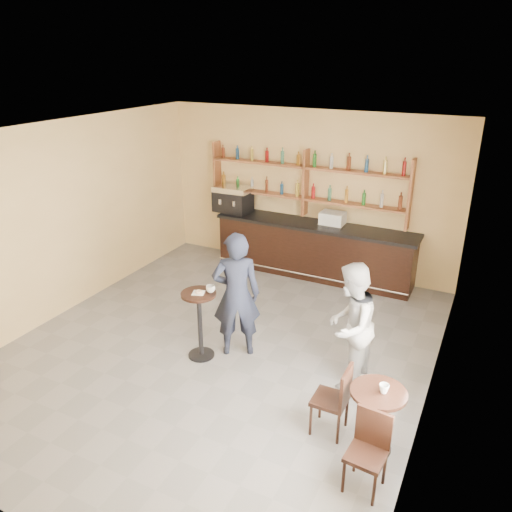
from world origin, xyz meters
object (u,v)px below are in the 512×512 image
at_px(espresso_machine, 233,199).
at_px(bar_counter, 314,250).
at_px(pastry_case, 332,219).
at_px(patron_second, 350,325).
at_px(chair_south, 366,455).
at_px(cafe_table, 376,420).
at_px(man_main, 236,295).
at_px(chair_west, 330,399).
at_px(pedestal_table, 200,325).

bearing_deg(espresso_machine, bar_counter, 4.20).
relative_size(pastry_case, patron_second, 0.27).
relative_size(pastry_case, chair_south, 0.53).
bearing_deg(cafe_table, man_main, 155.76).
bearing_deg(cafe_table, patron_second, 121.01).
height_order(chair_west, chair_south, chair_west).
height_order(bar_counter, patron_second, patron_second).
bearing_deg(cafe_table, bar_counter, 118.64).
xyz_separation_m(bar_counter, man_main, (-0.04, -3.14, 0.41)).
distance_m(bar_counter, cafe_table, 4.77).
height_order(espresso_machine, pedestal_table, espresso_machine).
bearing_deg(cafe_table, espresso_machine, 134.46).
bearing_deg(chair_south, pedestal_table, 159.94).
distance_m(espresso_machine, man_main, 3.63).
bearing_deg(man_main, chair_south, 115.25).
bearing_deg(espresso_machine, chair_west, -45.11).
xyz_separation_m(espresso_machine, cafe_table, (4.11, -4.18, -0.96)).
bearing_deg(patron_second, espresso_machine, -129.15).
distance_m(espresso_machine, pedestal_table, 3.82).
height_order(cafe_table, patron_second, patron_second).
xyz_separation_m(bar_counter, espresso_machine, (-1.82, 0.00, 0.81)).
bearing_deg(bar_counter, pedestal_table, -97.58).
relative_size(chair_west, chair_south, 1.04).
distance_m(chair_west, patron_second, 1.11).
height_order(pedestal_table, cafe_table, pedestal_table).
relative_size(bar_counter, patron_second, 2.31).
bearing_deg(chair_south, man_main, 150.30).
relative_size(bar_counter, pastry_case, 8.58).
relative_size(espresso_machine, patron_second, 0.43).
distance_m(bar_counter, man_main, 3.16).
height_order(espresso_machine, cafe_table, espresso_machine).
xyz_separation_m(chair_west, chair_south, (0.60, -0.65, -0.02)).
distance_m(chair_west, chair_south, 0.88).
distance_m(chair_south, patron_second, 1.87).
distance_m(bar_counter, patron_second, 3.52).
height_order(bar_counter, chair_south, bar_counter).
distance_m(pedestal_table, patron_second, 2.16).
bearing_deg(chair_west, man_main, -119.37).
bearing_deg(chair_west, bar_counter, -157.28).
height_order(pastry_case, cafe_table, pastry_case).
distance_m(espresso_machine, pastry_case, 2.17).
relative_size(bar_counter, pedestal_table, 3.85).
bearing_deg(cafe_table, chair_west, 174.81).
bearing_deg(man_main, bar_counter, -120.71).
xyz_separation_m(cafe_table, chair_west, (-0.55, 0.05, 0.06)).
bearing_deg(patron_second, man_main, -86.07).
bearing_deg(man_main, cafe_table, 125.75).
distance_m(pedestal_table, chair_south, 3.09).
xyz_separation_m(pastry_case, pedestal_table, (-0.80, -3.47, -0.70)).
bearing_deg(patron_second, chair_west, 8.28).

